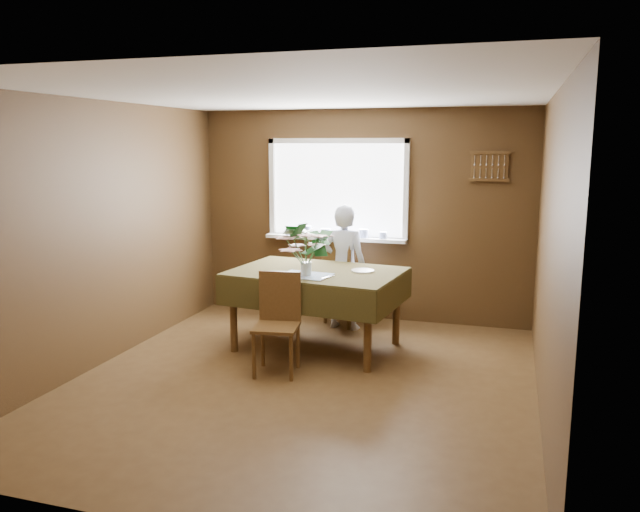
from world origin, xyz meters
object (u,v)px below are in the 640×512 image
(dining_table, at_px, (316,280))
(seated_woman, at_px, (344,267))
(chair_near, at_px, (278,318))
(flower_bouquet, at_px, (306,245))
(chair_far, at_px, (343,279))

(dining_table, relative_size, seated_woman, 1.27)
(dining_table, height_order, chair_near, chair_near)
(flower_bouquet, bearing_deg, chair_far, 86.90)
(chair_near, height_order, flower_bouquet, flower_bouquet)
(seated_woman, bearing_deg, flower_bouquet, 89.12)
(flower_bouquet, bearing_deg, dining_table, 84.44)
(dining_table, xyz_separation_m, chair_near, (-0.14, -0.73, -0.21))
(seated_woman, bearing_deg, dining_table, 88.84)
(dining_table, height_order, seated_woman, seated_woman)
(dining_table, bearing_deg, seated_woman, 90.00)
(dining_table, relative_size, flower_bouquet, 3.34)
(dining_table, height_order, flower_bouquet, flower_bouquet)
(dining_table, distance_m, chair_far, 0.92)
(chair_near, distance_m, flower_bouquet, 0.79)
(seated_woman, height_order, flower_bouquet, seated_woman)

